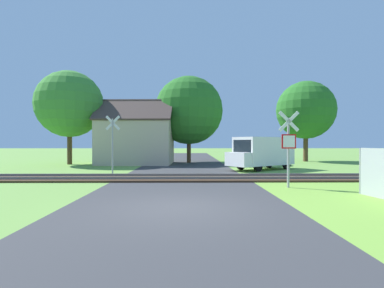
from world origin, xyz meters
The scene contains 10 objects.
ground_plane centered at (0.00, 0.00, 0.00)m, with size 160.00×160.00×0.00m, color #6B9942.
road_asphalt centered at (0.00, 2.00, 0.00)m, with size 6.77×80.00×0.01m, color #38383A.
rail_track centered at (0.00, 6.62, 0.06)m, with size 60.00×2.60×0.22m.
stop_sign_near centered at (4.49, 3.76, 1.82)m, with size 0.88×0.14×3.21m.
crossing_sign_far centered at (-4.14, 8.89, 2.00)m, with size 0.88×0.15×3.47m.
house centered at (-4.20, 17.37, 2.04)m, with size 6.55×5.43×5.62m.
tree_center centered at (0.34, 19.04, 4.83)m, with size 6.29×6.29×7.98m.
tree_far centered at (11.79, 20.46, 5.01)m, with size 5.64×5.64×7.84m.
tree_left centered at (-9.82, 16.89, 5.12)m, with size 5.63×5.63×7.94m.
mail_truck centered at (5.38, 11.80, 1.24)m, with size 5.09×4.30×2.24m.
Camera 1 is at (0.31, -8.67, 1.92)m, focal length 28.00 mm.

